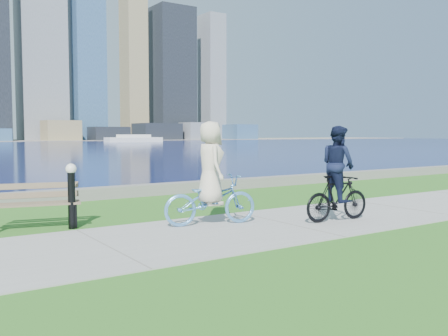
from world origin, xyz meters
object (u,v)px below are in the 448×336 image
(park_bench, at_px, (34,201))
(cyclist_woman, at_px, (210,186))
(bollard_lamp, at_px, (71,191))
(cyclist_man, at_px, (338,181))

(park_bench, relative_size, cyclist_woman, 0.86)
(park_bench, xyz_separation_m, bollard_lamp, (0.64, -0.44, 0.20))
(cyclist_woman, bearing_deg, park_bench, 74.89)
(bollard_lamp, distance_m, cyclist_man, 5.71)
(park_bench, height_order, bollard_lamp, bollard_lamp)
(park_bench, distance_m, cyclist_woman, 3.65)
(park_bench, distance_m, cyclist_man, 6.48)
(park_bench, height_order, cyclist_man, cyclist_man)
(cyclist_woman, bearing_deg, bollard_lamp, 76.54)
(park_bench, distance_m, bollard_lamp, 0.80)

